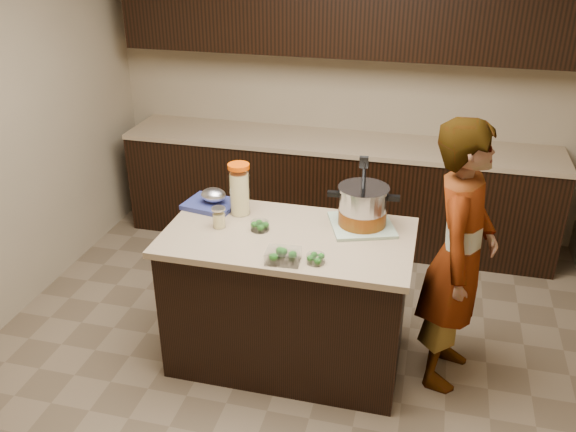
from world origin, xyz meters
name	(u,v)px	position (x,y,z in m)	size (l,w,h in m)	color
ground_plane	(288,356)	(0.00, 0.00, 0.00)	(4.00, 4.00, 0.00)	brown
room_shell	(288,98)	(0.00, 0.00, 1.71)	(4.04, 4.04, 2.72)	tan
back_cabinets	(339,134)	(0.00, 1.74, 0.94)	(3.60, 0.63, 2.33)	black
island	(288,298)	(0.00, 0.00, 0.45)	(1.46, 0.81, 0.90)	black
dish_towel	(362,225)	(0.40, 0.21, 0.91)	(0.36, 0.36, 0.02)	#5B875C
stock_pot	(363,208)	(0.40, 0.21, 1.02)	(0.42, 0.32, 0.43)	#B7B7BC
lemonade_pitcher	(239,191)	(-0.36, 0.20, 1.05)	(0.17, 0.17, 0.32)	#E0CF89
mason_jar	(219,218)	(-0.42, -0.01, 0.96)	(0.09, 0.09, 0.13)	#E0CF89
broccoli_tub_left	(260,226)	(-0.18, 0.01, 0.92)	(0.12, 0.12, 0.05)	silver
broccoli_tub_right	(316,259)	(0.22, -0.28, 0.92)	(0.12, 0.12, 0.05)	silver
broccoli_tub_rect	(283,257)	(0.05, -0.30, 0.93)	(0.19, 0.15, 0.07)	silver
blue_tray	(212,201)	(-0.56, 0.25, 0.94)	(0.35, 0.30, 0.12)	navy
person	(459,257)	(0.98, 0.11, 0.82)	(0.60, 0.39, 1.65)	gray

